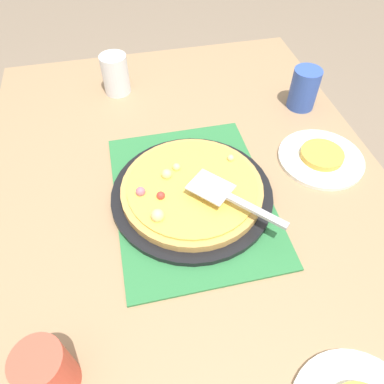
{
  "coord_description": "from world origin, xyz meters",
  "views": [
    {
      "loc": [
        -0.54,
        0.12,
        1.42
      ],
      "look_at": [
        0.0,
        0.0,
        0.77
      ],
      "focal_mm": 34.18,
      "sensor_mm": 36.0,
      "label": 1
    }
  ],
  "objects_px": {
    "plate_far_right": "(321,158)",
    "pizza_server": "(229,197)",
    "cup_far": "(115,74)",
    "pizza": "(191,189)",
    "cup_near": "(304,89)",
    "served_slice_right": "(322,155)",
    "pizza_pan": "(192,194)",
    "cup_corner": "(47,372)"
  },
  "relations": [
    {
      "from": "cup_far",
      "to": "cup_corner",
      "type": "height_order",
      "value": "same"
    },
    {
      "from": "pizza_pan",
      "to": "pizza_server",
      "type": "xyz_separation_m",
      "value": [
        -0.07,
        -0.07,
        0.06
      ]
    },
    {
      "from": "pizza_pan",
      "to": "served_slice_right",
      "type": "bearing_deg",
      "value": -81.64
    },
    {
      "from": "plate_far_right",
      "to": "pizza_server",
      "type": "distance_m",
      "value": 0.32
    },
    {
      "from": "plate_far_right",
      "to": "cup_far",
      "type": "xyz_separation_m",
      "value": [
        0.43,
        0.49,
        0.06
      ]
    },
    {
      "from": "pizza_pan",
      "to": "pizza",
      "type": "distance_m",
      "value": 0.02
    },
    {
      "from": "served_slice_right",
      "to": "plate_far_right",
      "type": "bearing_deg",
      "value": 180.0
    },
    {
      "from": "cup_near",
      "to": "plate_far_right",
      "type": "bearing_deg",
      "value": 169.87
    },
    {
      "from": "cup_near",
      "to": "pizza",
      "type": "bearing_deg",
      "value": 125.28
    },
    {
      "from": "cup_far",
      "to": "pizza",
      "type": "bearing_deg",
      "value": -164.7
    },
    {
      "from": "pizza_pan",
      "to": "cup_corner",
      "type": "relative_size",
      "value": 3.17
    },
    {
      "from": "served_slice_right",
      "to": "pizza",
      "type": "bearing_deg",
      "value": 98.36
    },
    {
      "from": "pizza",
      "to": "cup_near",
      "type": "distance_m",
      "value": 0.49
    },
    {
      "from": "cup_far",
      "to": "pizza_server",
      "type": "bearing_deg",
      "value": -160.16
    },
    {
      "from": "pizza",
      "to": "cup_far",
      "type": "xyz_separation_m",
      "value": [
        0.48,
        0.13,
        0.03
      ]
    },
    {
      "from": "pizza",
      "to": "pizza_server",
      "type": "distance_m",
      "value": 0.11
    },
    {
      "from": "cup_far",
      "to": "cup_corner",
      "type": "distance_m",
      "value": 0.84
    },
    {
      "from": "served_slice_right",
      "to": "cup_far",
      "type": "height_order",
      "value": "cup_far"
    },
    {
      "from": "plate_far_right",
      "to": "cup_corner",
      "type": "relative_size",
      "value": 1.83
    },
    {
      "from": "pizza",
      "to": "plate_far_right",
      "type": "xyz_separation_m",
      "value": [
        0.05,
        -0.36,
        -0.03
      ]
    },
    {
      "from": "pizza_pan",
      "to": "plate_far_right",
      "type": "xyz_separation_m",
      "value": [
        0.05,
        -0.36,
        -0.01
      ]
    },
    {
      "from": "cup_near",
      "to": "cup_far",
      "type": "bearing_deg",
      "value": 69.67
    },
    {
      "from": "pizza",
      "to": "cup_corner",
      "type": "relative_size",
      "value": 2.75
    },
    {
      "from": "pizza",
      "to": "cup_corner",
      "type": "bearing_deg",
      "value": 138.23
    },
    {
      "from": "cup_corner",
      "to": "cup_near",
      "type": "bearing_deg",
      "value": -48.45
    },
    {
      "from": "cup_far",
      "to": "cup_corner",
      "type": "relative_size",
      "value": 1.0
    },
    {
      "from": "plate_far_right",
      "to": "cup_near",
      "type": "height_order",
      "value": "cup_near"
    },
    {
      "from": "pizza",
      "to": "plate_far_right",
      "type": "bearing_deg",
      "value": -81.64
    },
    {
      "from": "plate_far_right",
      "to": "cup_near",
      "type": "relative_size",
      "value": 1.83
    },
    {
      "from": "pizza_pan",
      "to": "served_slice_right",
      "type": "height_order",
      "value": "served_slice_right"
    },
    {
      "from": "cup_near",
      "to": "cup_far",
      "type": "relative_size",
      "value": 1.0
    },
    {
      "from": "cup_near",
      "to": "cup_corner",
      "type": "distance_m",
      "value": 0.94
    },
    {
      "from": "plate_far_right",
      "to": "pizza_server",
      "type": "relative_size",
      "value": 1.11
    },
    {
      "from": "plate_far_right",
      "to": "served_slice_right",
      "type": "height_order",
      "value": "served_slice_right"
    },
    {
      "from": "pizza_pan",
      "to": "plate_far_right",
      "type": "height_order",
      "value": "pizza_pan"
    },
    {
      "from": "pizza_server",
      "to": "pizza",
      "type": "bearing_deg",
      "value": 43.26
    },
    {
      "from": "served_slice_right",
      "to": "pizza_pan",
      "type": "bearing_deg",
      "value": 98.36
    },
    {
      "from": "pizza_pan",
      "to": "pizza_server",
      "type": "bearing_deg",
      "value": -137.55
    },
    {
      "from": "plate_far_right",
      "to": "pizza_server",
      "type": "height_order",
      "value": "pizza_server"
    },
    {
      "from": "cup_corner",
      "to": "pizza_server",
      "type": "bearing_deg",
      "value": -54.09
    },
    {
      "from": "served_slice_right",
      "to": "cup_near",
      "type": "relative_size",
      "value": 0.92
    },
    {
      "from": "pizza_pan",
      "to": "pizza_server",
      "type": "height_order",
      "value": "pizza_server"
    }
  ]
}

